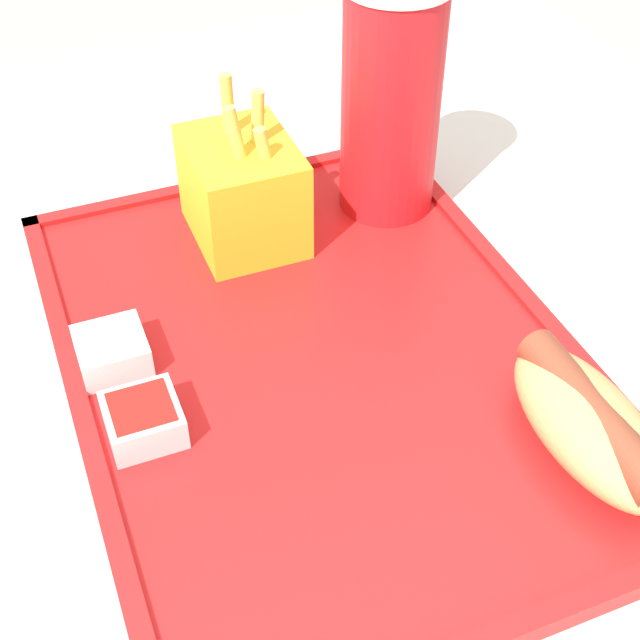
# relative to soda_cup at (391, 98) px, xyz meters

# --- Properties ---
(food_tray) EXTENTS (0.43, 0.32, 0.01)m
(food_tray) POSITION_rel_soda_cup_xyz_m (0.14, -0.11, -0.09)
(food_tray) COLOR red
(food_tray) RESTS_ON dining_table
(soda_cup) EXTENTS (0.08, 0.08, 0.21)m
(soda_cup) POSITION_rel_soda_cup_xyz_m (0.00, 0.00, 0.00)
(soda_cup) COLOR red
(soda_cup) RESTS_ON food_tray
(hot_dog_far) EXTENTS (0.13, 0.06, 0.04)m
(hot_dog_far) POSITION_rel_soda_cup_xyz_m (0.27, 0.00, -0.07)
(hot_dog_far) COLOR tan
(hot_dog_far) RESTS_ON food_tray
(fries_carton) EXTENTS (0.09, 0.07, 0.12)m
(fries_carton) POSITION_rel_soda_cup_xyz_m (0.00, -0.11, -0.05)
(fries_carton) COLOR gold
(fries_carton) RESTS_ON food_tray
(sauce_cup_mayo) EXTENTS (0.04, 0.04, 0.02)m
(sauce_cup_mayo) POSITION_rel_soda_cup_xyz_m (0.10, -0.24, -0.08)
(sauce_cup_mayo) COLOR silver
(sauce_cup_mayo) RESTS_ON food_tray
(sauce_cup_ketchup) EXTENTS (0.04, 0.04, 0.02)m
(sauce_cup_ketchup) POSITION_rel_soda_cup_xyz_m (0.16, -0.23, -0.08)
(sauce_cup_ketchup) COLOR silver
(sauce_cup_ketchup) RESTS_ON food_tray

